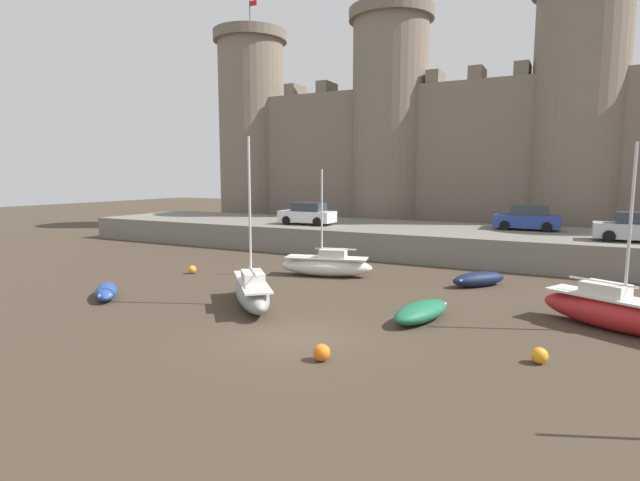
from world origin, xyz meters
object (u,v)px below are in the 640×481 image
object	(u,v)px
rowboat_midflat_right	(421,311)
car_quay_centre_west	(527,218)
sailboat_midflat_centre	(327,265)
mooring_buoy_off_centre	(192,269)
sailboat_midflat_left	(615,311)
rowboat_near_channel_right	(479,279)
car_quay_centre_east	(636,228)
rowboat_foreground_right	(106,291)
mooring_buoy_mid_mud	(322,352)
mooring_buoy_near_channel	(540,356)
car_quay_east	(307,214)
sailboat_near_channel_left	(252,291)

from	to	relation	value
rowboat_midflat_right	car_quay_centre_west	xyz separation A→B (m)	(1.91, 17.86, 2.17)
sailboat_midflat_centre	mooring_buoy_off_centre	xyz separation A→B (m)	(-6.85, -2.81, -0.38)
sailboat_midflat_left	sailboat_midflat_centre	size ratio (longest dim) A/B	1.14
rowboat_near_channel_right	car_quay_centre_west	distance (m)	11.14
mooring_buoy_off_centre	car_quay_centre_east	world-z (taller)	car_quay_centre_east
rowboat_foreground_right	mooring_buoy_off_centre	world-z (taller)	rowboat_foreground_right
mooring_buoy_mid_mud	car_quay_centre_east	size ratio (longest dim) A/B	0.12
sailboat_midflat_left	mooring_buoy_mid_mud	size ratio (longest dim) A/B	12.75
mooring_buoy_near_channel	mooring_buoy_mid_mud	world-z (taller)	mooring_buoy_mid_mud
rowboat_midflat_right	car_quay_centre_west	size ratio (longest dim) A/B	0.83
sailboat_midflat_left	mooring_buoy_near_channel	bearing A→B (deg)	-113.91
sailboat_midflat_centre	mooring_buoy_mid_mud	size ratio (longest dim) A/B	11.21
rowboat_midflat_right	car_quay_centre_east	bearing A→B (deg)	61.44
sailboat_midflat_left	mooring_buoy_near_channel	size ratio (longest dim) A/B	13.71
rowboat_near_channel_right	rowboat_midflat_right	bearing A→B (deg)	-96.64
rowboat_near_channel_right	car_quay_east	world-z (taller)	car_quay_east
sailboat_midflat_left	car_quay_centre_east	bearing A→B (deg)	83.01
sailboat_midflat_centre	mooring_buoy_near_channel	bearing A→B (deg)	-37.13
mooring_buoy_off_centre	car_quay_centre_west	xyz separation A→B (m)	(15.61, 14.87, 2.31)
rowboat_foreground_right	rowboat_midflat_right	bearing A→B (deg)	12.78
sailboat_near_channel_left	car_quay_centre_west	world-z (taller)	sailboat_near_channel_left
rowboat_foreground_right	mooring_buoy_near_channel	size ratio (longest dim) A/B	5.80
mooring_buoy_mid_mud	car_quay_east	xyz separation A→B (m)	(-11.40, 19.69, 2.28)
rowboat_foreground_right	rowboat_midflat_right	distance (m)	13.56
car_quay_centre_west	car_quay_east	distance (m)	15.12
rowboat_foreground_right	mooring_buoy_mid_mud	distance (m)	12.03
mooring_buoy_near_channel	car_quay_east	distance (m)	24.14
sailboat_midflat_left	car_quay_east	world-z (taller)	sailboat_midflat_left
sailboat_midflat_centre	mooring_buoy_mid_mud	distance (m)	12.34
rowboat_midflat_right	mooring_buoy_mid_mud	bearing A→B (deg)	-104.91
car_quay_east	car_quay_centre_east	size ratio (longest dim) A/B	1.00
rowboat_midflat_right	mooring_buoy_near_channel	size ratio (longest dim) A/B	7.29
sailboat_midflat_centre	mooring_buoy_off_centre	distance (m)	7.42
rowboat_near_channel_right	car_quay_east	xyz separation A→B (m)	(-13.62, 7.44, 2.16)
mooring_buoy_near_channel	mooring_buoy_off_centre	world-z (taller)	mooring_buoy_near_channel
car_quay_east	mooring_buoy_mid_mud	bearing A→B (deg)	-59.92
sailboat_near_channel_left	car_quay_east	distance (m)	16.93
rowboat_near_channel_right	mooring_buoy_near_channel	xyz separation A→B (m)	(3.39, -9.54, -0.14)
mooring_buoy_near_channel	car_quay_centre_west	size ratio (longest dim) A/B	0.11
mooring_buoy_off_centre	sailboat_near_channel_left	bearing A→B (deg)	-31.21
mooring_buoy_mid_mud	car_quay_east	distance (m)	22.87
mooring_buoy_mid_mud	sailboat_near_channel_left	bearing A→B (deg)	142.78
mooring_buoy_off_centre	mooring_buoy_mid_mud	xyz separation A→B (m)	(12.30, -8.26, 0.03)
rowboat_foreground_right	mooring_buoy_off_centre	distance (m)	6.01
rowboat_midflat_right	car_quay_centre_west	distance (m)	18.09
sailboat_near_channel_left	rowboat_near_channel_right	world-z (taller)	sailboat_near_channel_left
mooring_buoy_mid_mud	car_quay_centre_west	xyz separation A→B (m)	(3.32, 23.13, 2.28)
mooring_buoy_off_centre	car_quay_east	size ratio (longest dim) A/B	0.11
mooring_buoy_near_channel	car_quay_centre_east	distance (m)	17.29
mooring_buoy_near_channel	car_quay_centre_east	world-z (taller)	car_quay_centre_east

